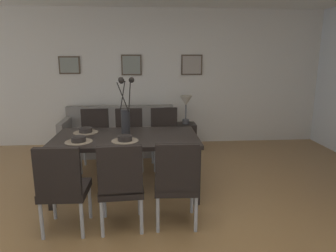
{
  "coord_description": "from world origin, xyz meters",
  "views": [
    {
      "loc": [
        0.12,
        -2.77,
        1.73
      ],
      "look_at": [
        0.44,
        1.34,
        0.77
      ],
      "focal_mm": 32.57,
      "sensor_mm": 36.0,
      "label": 1
    }
  ],
  "objects": [
    {
      "name": "bowl_far_left",
      "position": [
        -0.12,
        0.74,
        0.78
      ],
      "size": [
        0.17,
        0.17,
        0.07
      ],
      "color": "#2D2826",
      "rests_on": "dining_table"
    },
    {
      "name": "sofa",
      "position": [
        -0.35,
        2.7,
        0.28
      ],
      "size": [
        2.01,
        0.84,
        0.8
      ],
      "color": "gray",
      "rests_on": "ground"
    },
    {
      "name": "framed_picture_right",
      "position": [
        1.04,
        3.18,
        1.55
      ],
      "size": [
        0.41,
        0.03,
        0.39
      ],
      "color": "#473828"
    },
    {
      "name": "placemat_near_left",
      "position": [
        -0.66,
        0.74,
        0.74
      ],
      "size": [
        0.32,
        0.32,
        0.01
      ],
      "primitive_type": "cylinder",
      "color": "#7F705B",
      "rests_on": "dining_table"
    },
    {
      "name": "dining_chair_far_right",
      "position": [
        -0.13,
        1.86,
        0.51
      ],
      "size": [
        0.45,
        0.45,
        0.92
      ],
      "color": "black",
      "rests_on": "ground"
    },
    {
      "name": "table_lamp",
      "position": [
        0.86,
        2.6,
        0.89
      ],
      "size": [
        0.22,
        0.22,
        0.51
      ],
      "color": "#4C4C51",
      "rests_on": "side_table"
    },
    {
      "name": "dining_chair_mid_right",
      "position": [
        0.43,
        1.88,
        0.51
      ],
      "size": [
        0.47,
        0.47,
        0.92
      ],
      "color": "black",
      "rests_on": "ground"
    },
    {
      "name": "back_wall_panel",
      "position": [
        0.0,
        3.25,
        1.3
      ],
      "size": [
        9.0,
        0.1,
        2.6
      ],
      "primitive_type": "cube",
      "color": "silver",
      "rests_on": "ground"
    },
    {
      "name": "dining_chair_near_left",
      "position": [
        -0.69,
        0.04,
        0.51
      ],
      "size": [
        0.45,
        0.45,
        0.92
      ],
      "color": "black",
      "rests_on": "ground"
    },
    {
      "name": "ground_plane",
      "position": [
        0.0,
        0.0,
        0.0
      ],
      "size": [
        9.0,
        9.0,
        0.0
      ],
      "primitive_type": "plane",
      "color": "olive"
    },
    {
      "name": "placemat_far_left",
      "position": [
        -0.12,
        0.74,
        0.74
      ],
      "size": [
        0.32,
        0.32,
        0.01
      ],
      "primitive_type": "cylinder",
      "color": "#7F705B",
      "rests_on": "dining_table"
    },
    {
      "name": "bowl_near_left",
      "position": [
        -0.66,
        0.74,
        0.78
      ],
      "size": [
        0.17,
        0.17,
        0.07
      ],
      "color": "#2D2826",
      "rests_on": "dining_table"
    },
    {
      "name": "framed_picture_left",
      "position": [
        -1.28,
        3.18,
        1.55
      ],
      "size": [
        0.39,
        0.03,
        0.33
      ],
      "color": "#473828"
    },
    {
      "name": "framed_picture_center",
      "position": [
        -0.12,
        3.18,
        1.55
      ],
      "size": [
        0.39,
        0.03,
        0.39
      ],
      "color": "#473828"
    },
    {
      "name": "dining_chair_far_left",
      "position": [
        -0.13,
        0.05,
        0.51
      ],
      "size": [
        0.47,
        0.47,
        0.92
      ],
      "color": "black",
      "rests_on": "ground"
    },
    {
      "name": "dining_chair_mid_left",
      "position": [
        0.43,
        0.07,
        0.51
      ],
      "size": [
        0.46,
        0.46,
        0.92
      ],
      "color": "black",
      "rests_on": "ground"
    },
    {
      "name": "centerpiece_vase",
      "position": [
        -0.12,
        0.96,
        1.02
      ],
      "size": [
        0.21,
        0.23,
        0.73
      ],
      "color": "#232326",
      "rests_on": "dining_table"
    },
    {
      "name": "dining_chair_near_right",
      "position": [
        -0.66,
        1.87,
        0.51
      ],
      "size": [
        0.45,
        0.45,
        0.92
      ],
      "color": "black",
      "rests_on": "ground"
    },
    {
      "name": "side_table",
      "position": [
        0.86,
        2.6,
        0.26
      ],
      "size": [
        0.36,
        0.36,
        0.52
      ],
      "primitive_type": "cube",
      "color": "black",
      "rests_on": "ground"
    },
    {
      "name": "placemat_near_right",
      "position": [
        -0.66,
        1.18,
        0.74
      ],
      "size": [
        0.32,
        0.32,
        0.01
      ],
      "primitive_type": "cylinder",
      "color": "#7F705B",
      "rests_on": "dining_table"
    },
    {
      "name": "dining_table",
      "position": [
        -0.12,
        0.96,
        0.67
      ],
      "size": [
        1.8,
        0.99,
        0.74
      ],
      "color": "black",
      "rests_on": "ground"
    },
    {
      "name": "bowl_near_right",
      "position": [
        -0.66,
        1.18,
        0.78
      ],
      "size": [
        0.17,
        0.17,
        0.07
      ],
      "color": "#2D2826",
      "rests_on": "dining_table"
    }
  ]
}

